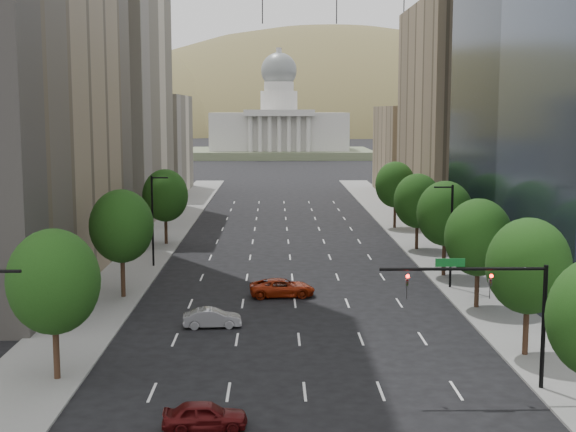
{
  "coord_description": "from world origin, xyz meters",
  "views": [
    {
      "loc": [
        -1.65,
        -11.7,
        15.26
      ],
      "look_at": [
        -0.69,
        42.73,
        8.0
      ],
      "focal_mm": 49.52,
      "sensor_mm": 36.0,
      "label": 1
    }
  ],
  "objects": [
    {
      "name": "car_maroon",
      "position": [
        -5.0,
        24.91,
        0.7
      ],
      "size": [
        4.18,
        1.9,
        1.39
      ],
      "primitive_type": "imported",
      "rotation": [
        0.0,
        0.0,
        1.63
      ],
      "color": "#470B0C",
      "rests_on": "ground"
    },
    {
      "name": "tree_right_3",
      "position": [
        14.0,
        60.0,
        5.89
      ],
      "size": [
        5.2,
        5.2,
        8.89
      ],
      "color": "#382316",
      "rests_on": "ground"
    },
    {
      "name": "tree_right_2",
      "position": [
        14.0,
        48.0,
        5.6
      ],
      "size": [
        5.2,
        5.2,
        8.61
      ],
      "color": "#382316",
      "rests_on": "ground"
    },
    {
      "name": "capitol",
      "position": [
        0.0,
        249.71,
        8.58
      ],
      "size": [
        60.0,
        40.0,
        35.2
      ],
      "color": "#596647",
      "rests_on": "ground"
    },
    {
      "name": "midrise_cream_left",
      "position": [
        -25.0,
        103.0,
        17.5
      ],
      "size": [
        14.0,
        30.0,
        35.0
      ],
      "primitive_type": "cube",
      "color": "beige",
      "rests_on": "ground"
    },
    {
      "name": "traffic_signal",
      "position": [
        10.53,
        30.0,
        5.17
      ],
      "size": [
        9.12,
        0.4,
        7.38
      ],
      "color": "black",
      "rests_on": "ground"
    },
    {
      "name": "tree_left_0",
      "position": [
        -14.0,
        32.0,
        5.75
      ],
      "size": [
        5.2,
        5.2,
        8.75
      ],
      "color": "#382316",
      "rests_on": "ground"
    },
    {
      "name": "foothills",
      "position": [
        34.67,
        599.39,
        -37.78
      ],
      "size": [
        720.0,
        413.0,
        263.0
      ],
      "color": "olive",
      "rests_on": "ground"
    },
    {
      "name": "car_red_far",
      "position": [
        -1.0,
        52.38,
        0.75
      ],
      "size": [
        5.58,
        2.95,
        1.5
      ],
      "primitive_type": "imported",
      "rotation": [
        0.0,
        0.0,
        1.66
      ],
      "color": "maroon",
      "rests_on": "ground"
    },
    {
      "name": "sidewalk_right",
      "position": [
        15.5,
        60.0,
        0.07
      ],
      "size": [
        6.0,
        200.0,
        0.15
      ],
      "primitive_type": "cube",
      "color": "slate",
      "rests_on": "ground"
    },
    {
      "name": "tree_right_5",
      "position": [
        14.0,
        90.0,
        5.75
      ],
      "size": [
        5.2,
        5.2,
        8.75
      ],
      "color": "#382316",
      "rests_on": "ground"
    },
    {
      "name": "streetlight_ln",
      "position": [
        -13.44,
        65.0,
        4.84
      ],
      "size": [
        1.7,
        0.2,
        9.0
      ],
      "color": "black",
      "rests_on": "ground"
    },
    {
      "name": "filler_left",
      "position": [
        -25.0,
        136.0,
        9.0
      ],
      "size": [
        14.0,
        26.0,
        18.0
      ],
      "primitive_type": "cube",
      "color": "beige",
      "rests_on": "ground"
    },
    {
      "name": "car_silver",
      "position": [
        -6.06,
        43.07,
        0.68
      ],
      "size": [
        4.23,
        1.79,
        1.36
      ],
      "primitive_type": "imported",
      "rotation": [
        0.0,
        0.0,
        1.66
      ],
      "color": "gray",
      "rests_on": "ground"
    },
    {
      "name": "filler_right",
      "position": [
        25.0,
        133.0,
        8.0
      ],
      "size": [
        14.0,
        26.0,
        16.0
      ],
      "primitive_type": "cube",
      "color": "#8C7759",
      "rests_on": "ground"
    },
    {
      "name": "streetlight_rn",
      "position": [
        13.44,
        55.0,
        4.84
      ],
      "size": [
        1.7,
        0.2,
        9.0
      ],
      "color": "black",
      "rests_on": "ground"
    },
    {
      "name": "tree_right_1",
      "position": [
        14.0,
        36.0,
        5.75
      ],
      "size": [
        5.2,
        5.2,
        8.75
      ],
      "color": "#382316",
      "rests_on": "ground"
    },
    {
      "name": "tree_left_2",
      "position": [
        -14.0,
        78.0,
        5.68
      ],
      "size": [
        5.2,
        5.2,
        8.68
      ],
      "color": "#382316",
      "rests_on": "ground"
    },
    {
      "name": "tree_left_1",
      "position": [
        -14.0,
        52.0,
        5.96
      ],
      "size": [
        5.2,
        5.2,
        8.97
      ],
      "color": "#382316",
      "rests_on": "ground"
    },
    {
      "name": "sidewalk_left",
      "position": [
        -15.5,
        60.0,
        0.07
      ],
      "size": [
        6.0,
        200.0,
        0.15
      ],
      "primitive_type": "cube",
      "color": "slate",
      "rests_on": "ground"
    },
    {
      "name": "parking_tan_right",
      "position": [
        25.0,
        100.0,
        15.0
      ],
      "size": [
        14.0,
        30.0,
        30.0
      ],
      "primitive_type": "cube",
      "color": "#8C7759",
      "rests_on": "ground"
    },
    {
      "name": "tree_right_4",
      "position": [
        14.0,
        74.0,
        5.46
      ],
      "size": [
        5.2,
        5.2,
        8.46
      ],
      "color": "#382316",
      "rests_on": "ground"
    }
  ]
}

